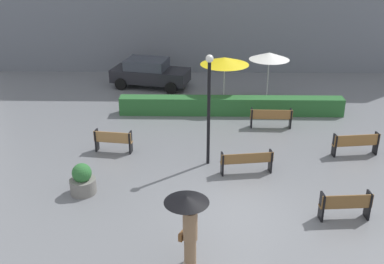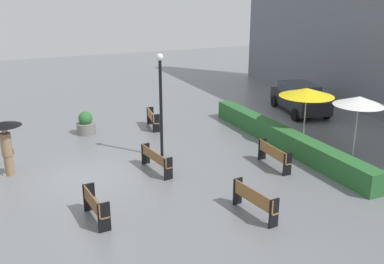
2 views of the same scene
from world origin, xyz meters
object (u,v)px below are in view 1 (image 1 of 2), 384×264
bench_far_right (356,143)px  bench_near_right (346,205)px  lamp_post (209,100)px  patio_umbrella_yellow (225,61)px  bench_back_row (271,117)px  pedestrian_with_umbrella (188,218)px  bench_mid_center (247,161)px  patio_umbrella_white (269,56)px  bench_far_left (113,140)px  parked_car (150,73)px  planter_pot (83,181)px

bench_far_right → bench_near_right: (-1.64, -4.40, -0.01)m
lamp_post → patio_umbrella_yellow: size_ratio=1.72×
bench_back_row → pedestrian_with_umbrella: (-3.41, -9.18, 0.88)m
bench_mid_center → bench_near_right: 3.94m
bench_mid_center → bench_back_row: size_ratio=1.04×
pedestrian_with_umbrella → lamp_post: bearing=84.1°
bench_back_row → pedestrian_with_umbrella: 9.84m
bench_mid_center → bench_near_right: bearing=-46.5°
bench_near_right → patio_umbrella_white: 10.98m
bench_mid_center → bench_back_row: 4.47m
bench_back_row → patio_umbrella_white: 4.12m
bench_mid_center → lamp_post: lamp_post is taller
bench_far_right → bench_back_row: bearing=137.2°
bench_back_row → patio_umbrella_white: bearing=85.4°
bench_far_left → bench_mid_center: bearing=-18.1°
pedestrian_with_umbrella → lamp_post: size_ratio=0.48×
bench_near_right → patio_umbrella_yellow: (-3.22, 10.02, 1.72)m
bench_near_right → lamp_post: 5.82m
bench_far_right → parked_car: size_ratio=0.41×
patio_umbrella_yellow → parked_car: 5.07m
bench_mid_center → lamp_post: bearing=150.9°
bench_far_right → patio_umbrella_white: patio_umbrella_white is taller
bench_far_left → pedestrian_with_umbrella: (3.12, -6.62, 0.88)m
planter_pot → patio_umbrella_yellow: bearing=59.6°
patio_umbrella_white → planter_pot: bearing=-127.9°
bench_mid_center → patio_umbrella_yellow: 7.39m
bench_far_left → bench_mid_center: 5.35m
bench_far_right → patio_umbrella_white: 7.12m
bench_mid_center → patio_umbrella_white: 8.32m
bench_far_left → patio_umbrella_yellow: bearing=50.2°
bench_far_left → patio_umbrella_white: size_ratio=0.62×
pedestrian_with_umbrella → parked_car: bearing=99.6°
planter_pot → bench_back_row: bearing=39.0°
bench_near_right → lamp_post: (-4.09, 3.62, 2.02)m
pedestrian_with_umbrella → parked_car: size_ratio=0.45×
bench_far_left → bench_mid_center: (5.09, -1.67, -0.01)m
bench_near_right → patio_umbrella_white: patio_umbrella_white is taller
bench_near_right → bench_far_right: bearing=69.6°
bench_far_right → patio_umbrella_yellow: size_ratio=0.75×
bench_far_left → bench_mid_center: size_ratio=0.80×
bench_back_row → patio_umbrella_yellow: (-1.96, 2.94, 1.72)m
bench_near_right → planter_pot: planter_pot is taller
bench_near_right → bench_far_left: bearing=149.9°
bench_far_right → bench_far_left: 9.44m
bench_mid_center → planter_pot: bearing=-165.4°
bench_near_right → planter_pot: bearing=170.4°
bench_far_right → bench_far_left: size_ratio=1.20×
pedestrian_with_umbrella → bench_near_right: bearing=24.2°
lamp_post → patio_umbrella_yellow: 6.47m
bench_back_row → planter_pot: planter_pot is taller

